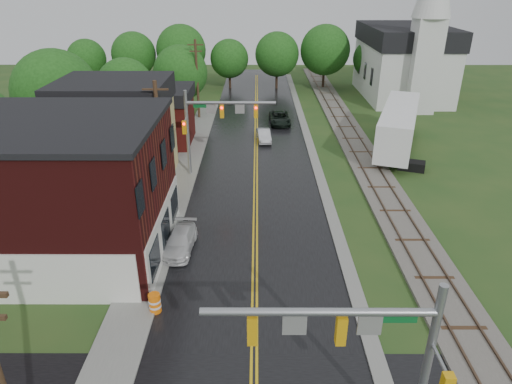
{
  "coord_description": "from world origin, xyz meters",
  "views": [
    {
      "loc": [
        0.13,
        -8.85,
        15.37
      ],
      "look_at": [
        0.05,
        16.1,
        3.5
      ],
      "focal_mm": 32.0,
      "sensor_mm": 36.0,
      "label": 1
    }
  ],
  "objects_px": {
    "utility_pole_b": "(160,141)",
    "traffic_signal_near": "(364,343)",
    "pickup_white": "(180,241)",
    "tree_left_b": "(58,94)",
    "tree_left_c": "(127,88)",
    "church": "(407,55)",
    "semi_trailer": "(399,125)",
    "sedan_silver": "(264,136)",
    "traffic_signal_far": "(213,118)",
    "utility_pole_c": "(197,78)",
    "construction_barrel": "(155,303)",
    "tree_left_e": "(182,74)",
    "brick_building": "(40,190)",
    "suv_dark": "(280,118)"
  },
  "relations": [
    {
      "from": "utility_pole_b",
      "to": "church",
      "type": "bearing_deg",
      "value": 49.82
    },
    {
      "from": "pickup_white",
      "to": "construction_barrel",
      "type": "height_order",
      "value": "pickup_white"
    },
    {
      "from": "sedan_silver",
      "to": "church",
      "type": "bearing_deg",
      "value": 38.11
    },
    {
      "from": "church",
      "to": "pickup_white",
      "type": "bearing_deg",
      "value": -122.53
    },
    {
      "from": "church",
      "to": "tree_left_e",
      "type": "distance_m",
      "value": 29.91
    },
    {
      "from": "utility_pole_b",
      "to": "construction_barrel",
      "type": "relative_size",
      "value": 8.49
    },
    {
      "from": "sedan_silver",
      "to": "tree_left_e",
      "type": "bearing_deg",
      "value": 128.12
    },
    {
      "from": "tree_left_c",
      "to": "sedan_silver",
      "type": "xyz_separation_m",
      "value": [
        14.65,
        -4.24,
        -3.92
      ]
    },
    {
      "from": "tree_left_b",
      "to": "construction_barrel",
      "type": "bearing_deg",
      "value": -60.32
    },
    {
      "from": "traffic_signal_far",
      "to": "construction_barrel",
      "type": "relative_size",
      "value": 6.93
    },
    {
      "from": "sedan_silver",
      "to": "tree_left_b",
      "type": "bearing_deg",
      "value": -173.77
    },
    {
      "from": "brick_building",
      "to": "utility_pole_c",
      "type": "bearing_deg",
      "value": 78.91
    },
    {
      "from": "sedan_silver",
      "to": "semi_trailer",
      "type": "height_order",
      "value": "semi_trailer"
    },
    {
      "from": "traffic_signal_far",
      "to": "traffic_signal_near",
      "type": "bearing_deg",
      "value": -74.48
    },
    {
      "from": "brick_building",
      "to": "construction_barrel",
      "type": "height_order",
      "value": "brick_building"
    },
    {
      "from": "traffic_signal_far",
      "to": "utility_pole_b",
      "type": "xyz_separation_m",
      "value": [
        -3.33,
        -5.0,
        -0.25
      ]
    },
    {
      "from": "church",
      "to": "traffic_signal_near",
      "type": "bearing_deg",
      "value": -107.72
    },
    {
      "from": "utility_pole_b",
      "to": "traffic_signal_near",
      "type": "bearing_deg",
      "value": -62.81
    },
    {
      "from": "traffic_signal_near",
      "to": "pickup_white",
      "type": "xyz_separation_m",
      "value": [
        -8.09,
        13.14,
        -4.38
      ]
    },
    {
      "from": "sedan_silver",
      "to": "semi_trailer",
      "type": "distance_m",
      "value": 13.18
    },
    {
      "from": "church",
      "to": "suv_dark",
      "type": "relative_size",
      "value": 4.14
    },
    {
      "from": "church",
      "to": "traffic_signal_near",
      "type": "height_order",
      "value": "church"
    },
    {
      "from": "tree_left_e",
      "to": "church",
      "type": "bearing_deg",
      "value": 15.2
    },
    {
      "from": "brick_building",
      "to": "tree_left_b",
      "type": "distance_m",
      "value": 17.8
    },
    {
      "from": "tree_left_b",
      "to": "tree_left_c",
      "type": "relative_size",
      "value": 1.27
    },
    {
      "from": "construction_barrel",
      "to": "traffic_signal_far",
      "type": "bearing_deg",
      "value": 85.04
    },
    {
      "from": "pickup_white",
      "to": "tree_left_c",
      "type": "bearing_deg",
      "value": 113.95
    },
    {
      "from": "church",
      "to": "construction_barrel",
      "type": "relative_size",
      "value": 18.87
    },
    {
      "from": "utility_pole_c",
      "to": "traffic_signal_far",
      "type": "bearing_deg",
      "value": -78.91
    },
    {
      "from": "traffic_signal_far",
      "to": "utility_pole_c",
      "type": "distance_m",
      "value": 17.33
    },
    {
      "from": "sedan_silver",
      "to": "semi_trailer",
      "type": "bearing_deg",
      "value": -16.52
    },
    {
      "from": "tree_left_b",
      "to": "suv_dark",
      "type": "height_order",
      "value": "tree_left_b"
    },
    {
      "from": "tree_left_c",
      "to": "sedan_silver",
      "type": "height_order",
      "value": "tree_left_c"
    },
    {
      "from": "utility_pole_c",
      "to": "semi_trailer",
      "type": "distance_m",
      "value": 23.24
    },
    {
      "from": "traffic_signal_far",
      "to": "semi_trailer",
      "type": "distance_m",
      "value": 18.29
    },
    {
      "from": "traffic_signal_near",
      "to": "semi_trailer",
      "type": "distance_m",
      "value": 32.79
    },
    {
      "from": "church",
      "to": "tree_left_b",
      "type": "height_order",
      "value": "church"
    },
    {
      "from": "tree_left_b",
      "to": "suv_dark",
      "type": "bearing_deg",
      "value": 25.48
    },
    {
      "from": "suv_dark",
      "to": "sedan_silver",
      "type": "relative_size",
      "value": 1.36
    },
    {
      "from": "sedan_silver",
      "to": "pickup_white",
      "type": "height_order",
      "value": "pickup_white"
    },
    {
      "from": "tree_left_b",
      "to": "pickup_white",
      "type": "bearing_deg",
      "value": -51.72
    },
    {
      "from": "church",
      "to": "semi_trailer",
      "type": "xyz_separation_m",
      "value": [
        -6.41,
        -20.65,
        -3.36
      ]
    },
    {
      "from": "traffic_signal_far",
      "to": "utility_pole_c",
      "type": "bearing_deg",
      "value": 101.09
    },
    {
      "from": "tree_left_b",
      "to": "sedan_silver",
      "type": "height_order",
      "value": "tree_left_b"
    },
    {
      "from": "suv_dark",
      "to": "semi_trailer",
      "type": "relative_size",
      "value": 0.35
    },
    {
      "from": "church",
      "to": "utility_pole_b",
      "type": "distance_m",
      "value": 41.55
    },
    {
      "from": "pickup_white",
      "to": "construction_barrel",
      "type": "bearing_deg",
      "value": -90.25
    },
    {
      "from": "church",
      "to": "traffic_signal_far",
      "type": "bearing_deg",
      "value": -131.27
    },
    {
      "from": "tree_left_e",
      "to": "pickup_white",
      "type": "relative_size",
      "value": 2.0
    },
    {
      "from": "church",
      "to": "semi_trailer",
      "type": "height_order",
      "value": "church"
    }
  ]
}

